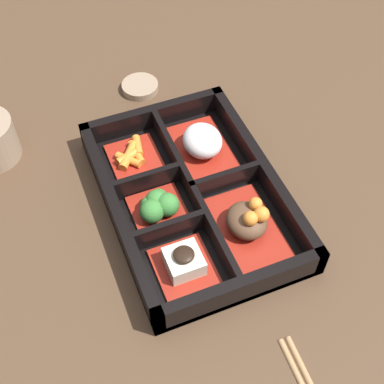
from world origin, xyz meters
name	(u,v)px	position (x,y,z in m)	size (l,w,h in m)	color
ground_plane	(192,203)	(0.00, 0.00, 0.00)	(3.00, 3.00, 0.00)	#4C3523
bento_base	(192,201)	(0.00, 0.00, 0.01)	(0.32, 0.22, 0.01)	black
bento_rim	(190,194)	(0.00, 0.00, 0.02)	(0.32, 0.22, 0.04)	black
bowl_rice	(202,144)	(-0.07, 0.05, 0.03)	(0.12, 0.08, 0.04)	maroon
bowl_stew	(248,222)	(0.07, 0.05, 0.03)	(0.12, 0.08, 0.05)	maroon
bowl_carrots	(134,158)	(-0.09, -0.05, 0.02)	(0.09, 0.07, 0.02)	maroon
bowl_greens	(159,206)	(0.01, -0.05, 0.03)	(0.06, 0.07, 0.04)	maroon
bowl_tofu	(184,263)	(0.10, -0.05, 0.02)	(0.08, 0.07, 0.04)	maroon
sauce_dish	(140,87)	(-0.25, 0.01, 0.01)	(0.06, 0.06, 0.01)	gray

